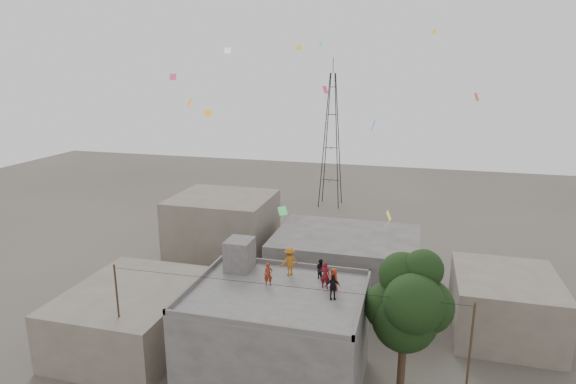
# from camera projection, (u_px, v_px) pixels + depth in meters

# --- Properties ---
(main_building) EXTENTS (10.00, 8.00, 6.10)m
(main_building) POSITION_uv_depth(u_px,v_px,m) (277.00, 340.00, 28.29)
(main_building) COLOR #4B4946
(main_building) RESTS_ON ground
(parapet) EXTENTS (10.00, 8.00, 0.30)m
(parapet) POSITION_uv_depth(u_px,v_px,m) (276.00, 290.00, 27.49)
(parapet) COLOR #4B4946
(parapet) RESTS_ON main_building
(stair_head_box) EXTENTS (1.60, 1.80, 2.00)m
(stair_head_box) POSITION_uv_depth(u_px,v_px,m) (240.00, 255.00, 30.52)
(stair_head_box) COLOR #4B4946
(stair_head_box) RESTS_ON main_building
(neighbor_west) EXTENTS (8.00, 10.00, 4.00)m
(neighbor_west) POSITION_uv_depth(u_px,v_px,m) (132.00, 316.00, 33.20)
(neighbor_west) COLOR #645A4F
(neighbor_west) RESTS_ON ground
(neighbor_north) EXTENTS (12.00, 9.00, 5.00)m
(neighbor_north) POSITION_uv_depth(u_px,v_px,m) (346.00, 263.00, 41.01)
(neighbor_north) COLOR #4B4946
(neighbor_north) RESTS_ON ground
(neighbor_northwest) EXTENTS (9.00, 8.00, 7.00)m
(neighbor_northwest) POSITION_uv_depth(u_px,v_px,m) (223.00, 232.00, 45.66)
(neighbor_northwest) COLOR #645A4F
(neighbor_northwest) RESTS_ON ground
(neighbor_east) EXTENTS (7.00, 8.00, 4.40)m
(neighbor_east) POSITION_uv_depth(u_px,v_px,m) (504.00, 305.00, 34.31)
(neighbor_east) COLOR #645A4F
(neighbor_east) RESTS_ON ground
(tree) EXTENTS (4.90, 4.60, 9.10)m
(tree) POSITION_uv_depth(u_px,v_px,m) (409.00, 304.00, 26.22)
(tree) COLOR black
(tree) RESTS_ON ground
(utility_line) EXTENTS (20.12, 0.62, 7.40)m
(utility_line) POSITION_uv_depth(u_px,v_px,m) (279.00, 341.00, 26.80)
(utility_line) COLOR black
(utility_line) RESTS_ON ground
(transmission_tower) EXTENTS (2.97, 2.97, 20.01)m
(transmission_tower) POSITION_uv_depth(u_px,v_px,m) (331.00, 141.00, 65.20)
(transmission_tower) COLOR black
(transmission_tower) RESTS_ON ground
(person_red_adult) EXTENTS (0.65, 0.50, 1.62)m
(person_red_adult) POSITION_uv_depth(u_px,v_px,m) (325.00, 275.00, 27.96)
(person_red_adult) COLOR maroon
(person_red_adult) RESTS_ON main_building
(person_orange_child) EXTENTS (0.78, 0.70, 1.35)m
(person_orange_child) POSITION_uv_depth(u_px,v_px,m) (334.00, 279.00, 27.70)
(person_orange_child) COLOR #9E3012
(person_orange_child) RESTS_ON main_building
(person_dark_child) EXTENTS (0.79, 0.77, 1.28)m
(person_dark_child) POSITION_uv_depth(u_px,v_px,m) (321.00, 269.00, 29.22)
(person_dark_child) COLOR black
(person_dark_child) RESTS_ON main_building
(person_dark_adult) EXTENTS (0.93, 0.64, 1.47)m
(person_dark_adult) POSITION_uv_depth(u_px,v_px,m) (333.00, 287.00, 26.60)
(person_dark_adult) COLOR black
(person_dark_adult) RESTS_ON main_building
(person_orange_adult) EXTENTS (1.32, 1.22, 1.79)m
(person_orange_adult) POSITION_uv_depth(u_px,v_px,m) (290.00, 261.00, 29.72)
(person_orange_adult) COLOR #A95A13
(person_orange_adult) RESTS_ON main_building
(person_red_child) EXTENTS (0.60, 0.50, 1.40)m
(person_red_child) POSITION_uv_depth(u_px,v_px,m) (268.00, 275.00, 28.27)
(person_red_child) COLOR maroon
(person_red_child) RESTS_ON main_building
(kites) EXTENTS (20.03, 18.02, 10.84)m
(kites) POSITION_uv_depth(u_px,v_px,m) (310.00, 102.00, 31.10)
(kites) COLOR orange
(kites) RESTS_ON ground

